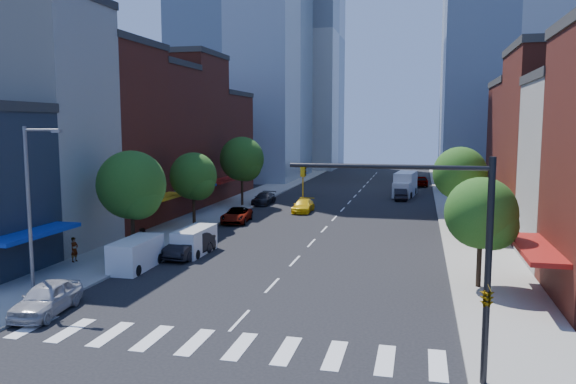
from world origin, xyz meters
name	(u,v)px	position (x,y,z in m)	size (l,w,h in m)	color
ground	(240,320)	(0.00, 0.00, 0.00)	(220.00, 220.00, 0.00)	black
sidewalk_left	(245,201)	(-12.50, 40.00, 0.07)	(5.00, 120.00, 0.15)	gray
sidewalk_right	(459,208)	(12.50, 40.00, 0.07)	(5.00, 120.00, 0.15)	gray
crosswalk	(218,344)	(0.00, -3.00, 0.01)	(19.00, 3.00, 0.01)	silver
bldg_left_1	(21,128)	(-21.00, 12.00, 9.00)	(12.00, 8.00, 18.00)	silver
bldg_left_2	(87,139)	(-21.00, 20.50, 8.00)	(12.00, 9.00, 16.00)	#591F15
bldg_left_3	(134,141)	(-21.00, 29.00, 7.50)	(12.00, 8.00, 15.00)	#591E16
bldg_left_4	(169,131)	(-21.00, 37.50, 8.50)	(12.00, 9.00, 17.00)	#591F15
bldg_left_5	(200,145)	(-21.00, 47.00, 6.50)	(12.00, 10.00, 13.00)	#591E16
bldg_right_3	(558,153)	(21.00, 34.00, 6.50)	(12.00, 10.00, 13.00)	#591E16
tower_far_w	(297,36)	(-18.00, 95.00, 28.00)	(18.00, 18.00, 56.00)	#9EA5AD
traffic_signal	(471,271)	(9.94, -4.50, 4.16)	(7.24, 2.24, 8.00)	black
streetlight	(32,200)	(-11.81, 1.00, 5.28)	(2.25, 0.25, 9.00)	slate
tree_left_near	(133,188)	(-11.35, 10.92, 4.87)	(4.80, 4.80, 7.30)	black
tree_left_mid	(195,178)	(-11.35, 21.92, 4.53)	(4.20, 4.20, 6.65)	black
tree_left_far	(243,161)	(-11.35, 35.92, 5.20)	(5.00, 5.00, 7.75)	black
tree_right_near	(484,216)	(11.65, 7.92, 4.19)	(4.00, 4.00, 6.20)	black
tree_right_far	(462,176)	(11.65, 25.92, 4.86)	(4.60, 4.60, 7.20)	black
parked_car_front	(47,298)	(-9.50, -1.24, 0.79)	(1.86, 4.62, 1.57)	#B0AFB4
parked_car_second	(189,245)	(-7.50, 11.59, 0.81)	(1.71, 4.92, 1.62)	black
parked_car_third	(237,215)	(-8.69, 25.57, 0.70)	(2.32, 5.03, 1.40)	#999999
parked_car_rear	(264,199)	(-9.50, 37.97, 0.68)	(1.91, 4.71, 1.37)	black
cargo_van_near	(135,254)	(-9.50, 7.56, 0.97)	(2.02, 4.66, 1.96)	white
cargo_van_far	(194,241)	(-7.50, 12.41, 0.93)	(1.86, 4.45, 1.88)	white
taxi	(303,206)	(-3.82, 33.22, 0.67)	(1.88, 4.63, 1.34)	yellow
traffic_car_oncoming	(400,194)	(5.86, 45.54, 0.71)	(1.51, 4.32, 1.42)	black
traffic_car_far	(422,181)	(8.47, 62.06, 0.79)	(1.86, 4.62, 1.57)	#999999
box_truck	(405,185)	(6.31, 49.73, 1.46)	(3.06, 7.86, 3.08)	silver
pedestrian_near	(74,249)	(-14.12, 7.89, 0.98)	(0.60, 0.40, 1.65)	#999999
pedestrian_far	(142,242)	(-10.50, 10.43, 1.13)	(0.96, 0.74, 1.97)	#999999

